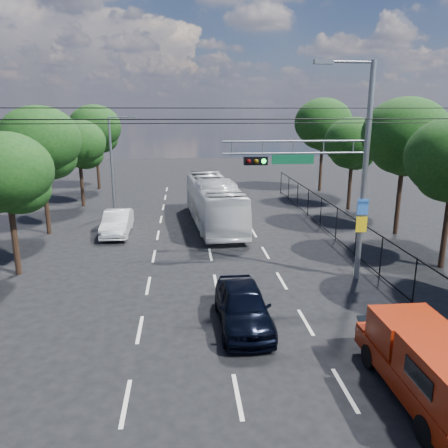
{
  "coord_description": "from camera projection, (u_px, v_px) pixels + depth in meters",
  "views": [
    {
      "loc": [
        -1.32,
        -10.19,
        7.55
      ],
      "look_at": [
        0.34,
        7.75,
        2.8
      ],
      "focal_mm": 35.0,
      "sensor_mm": 36.0,
      "label": 1
    }
  ],
  "objects": [
    {
      "name": "utility_wires",
      "position": [
        214.0,
        117.0,
        18.51
      ],
      "size": [
        22.0,
        5.04,
        0.74
      ],
      "color": "black",
      "rests_on": "ground"
    },
    {
      "name": "white_van",
      "position": [
        117.0,
        223.0,
        27.02
      ],
      "size": [
        1.56,
        4.47,
        1.47
      ],
      "primitive_type": "imported",
      "rotation": [
        0.0,
        0.0,
        0.0
      ],
      "color": "silver",
      "rests_on": "ground"
    },
    {
      "name": "white_bus",
      "position": [
        214.0,
        202.0,
        29.17
      ],
      "size": [
        3.52,
        11.25,
        3.08
      ],
      "primitive_type": "imported",
      "rotation": [
        0.0,
        0.0,
        0.09
      ],
      "color": "silver",
      "rests_on": "ground"
    },
    {
      "name": "lane_markings",
      "position": [
        208.0,
        243.0,
        25.33
      ],
      "size": [
        6.12,
        38.0,
        0.01
      ],
      "color": "beige",
      "rests_on": "ground"
    },
    {
      "name": "tree_left_b",
      "position": [
        8.0,
        178.0,
        19.52
      ],
      "size": [
        4.08,
        4.08,
        6.63
      ],
      "color": "black",
      "rests_on": "ground"
    },
    {
      "name": "tree_left_d",
      "position": [
        79.0,
        147.0,
        33.91
      ],
      "size": [
        4.2,
        4.2,
        6.83
      ],
      "color": "black",
      "rests_on": "ground"
    },
    {
      "name": "navy_hatchback",
      "position": [
        243.0,
        306.0,
        15.54
      ],
      "size": [
        1.88,
        4.53,
        1.53
      ],
      "primitive_type": "imported",
      "rotation": [
        0.0,
        0.0,
        0.02
      ],
      "color": "black",
      "rests_on": "ground"
    },
    {
      "name": "streetlight_left",
      "position": [
        114.0,
        161.0,
        31.47
      ],
      "size": [
        2.09,
        0.22,
        7.08
      ],
      "color": "slate",
      "rests_on": "ground"
    },
    {
      "name": "signal_mast",
      "position": [
        338.0,
        165.0,
        18.68
      ],
      "size": [
        6.43,
        0.39,
        9.5
      ],
      "color": "slate",
      "rests_on": "ground"
    },
    {
      "name": "tree_left_e",
      "position": [
        95.0,
        131.0,
        41.38
      ],
      "size": [
        4.92,
        4.92,
        7.99
      ],
      "color": "black",
      "rests_on": "ground"
    },
    {
      "name": "tree_right_e",
      "position": [
        323.0,
        127.0,
        40.28
      ],
      "size": [
        5.28,
        5.28,
        8.58
      ],
      "color": "black",
      "rests_on": "ground"
    },
    {
      "name": "fence_right",
      "position": [
        348.0,
        232.0,
        23.99
      ],
      "size": [
        0.06,
        34.03,
        2.0
      ],
      "color": "black",
      "rests_on": "ground"
    },
    {
      "name": "red_pickup",
      "position": [
        431.0,
        366.0,
        11.4
      ],
      "size": [
        2.01,
        5.36,
        1.98
      ],
      "color": "black",
      "rests_on": "ground"
    },
    {
      "name": "tree_right_c",
      "position": [
        405.0,
        141.0,
        25.91
      ],
      "size": [
        5.1,
        5.1,
        8.29
      ],
      "color": "black",
      "rests_on": "ground"
    },
    {
      "name": "tree_left_c",
      "position": [
        41.0,
        146.0,
        26.0
      ],
      "size": [
        4.8,
        4.8,
        7.8
      ],
      "color": "black",
      "rests_on": "ground"
    },
    {
      "name": "tree_right_d",
      "position": [
        353.0,
        146.0,
        32.84
      ],
      "size": [
        4.32,
        4.32,
        7.02
      ],
      "color": "black",
      "rests_on": "ground"
    },
    {
      "name": "ground",
      "position": [
        238.0,
        396.0,
        11.86
      ],
      "size": [
        120.0,
        120.0,
        0.0
      ],
      "primitive_type": "plane",
      "color": "black",
      "rests_on": "ground"
    }
  ]
}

